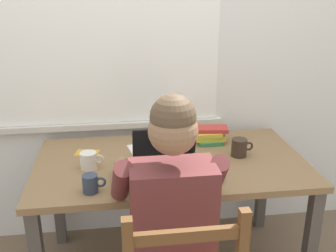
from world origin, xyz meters
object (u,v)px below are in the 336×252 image
object	(u,v)px
desk	(171,175)
computer_mouse	(217,177)
book_stack_main	(210,135)
landscape_photo_print	(87,153)
coffee_mug_spare	(239,148)
laptop	(167,165)
seated_person	(169,212)
coffee_mug_white	(89,160)
coffee_mug_dark	(91,184)

from	to	relation	value
desk	computer_mouse	xyz separation A→B (m)	(0.19, -0.25, 0.10)
desk	book_stack_main	world-z (taller)	book_stack_main
book_stack_main	landscape_photo_print	xyz separation A→B (m)	(-0.73, -0.06, -0.05)
desk	coffee_mug_spare	size ratio (longest dim) A/B	11.82
landscape_photo_print	laptop	bearing A→B (deg)	-24.78
desk	seated_person	size ratio (longest dim) A/B	1.17
coffee_mug_white	coffee_mug_dark	world-z (taller)	coffee_mug_white
desk	book_stack_main	bearing A→B (deg)	39.42
computer_mouse	coffee_mug_dark	bearing A→B (deg)	-176.88
seated_person	coffee_mug_dark	world-z (taller)	seated_person
desk	book_stack_main	xyz separation A→B (m)	(0.27, 0.22, 0.14)
coffee_mug_dark	landscape_photo_print	bearing A→B (deg)	95.63
seated_person	coffee_mug_white	distance (m)	0.57
desk	book_stack_main	distance (m)	0.37
book_stack_main	landscape_photo_print	bearing A→B (deg)	-175.50
coffee_mug_white	coffee_mug_dark	distance (m)	0.25
coffee_mug_dark	seated_person	bearing A→B (deg)	-28.67
seated_person	laptop	size ratio (longest dim) A/B	3.80
seated_person	computer_mouse	bearing A→B (deg)	38.98
seated_person	coffee_mug_spare	world-z (taller)	seated_person
seated_person	laptop	bearing A→B (deg)	84.23
laptop	coffee_mug_white	bearing A→B (deg)	162.54
seated_person	computer_mouse	distance (m)	0.35
seated_person	book_stack_main	bearing A→B (deg)	63.66
coffee_mug_dark	laptop	bearing A→B (deg)	19.01
desk	coffee_mug_dark	world-z (taller)	coffee_mug_dark
desk	landscape_photo_print	bearing A→B (deg)	160.52
laptop	computer_mouse	bearing A→B (deg)	-21.60
coffee_mug_white	coffee_mug_spare	world-z (taller)	coffee_mug_spare
seated_person	coffee_mug_spare	xyz separation A→B (m)	(0.46, 0.48, 0.07)
coffee_mug_spare	landscape_photo_print	bearing A→B (deg)	169.65
laptop	landscape_photo_print	xyz separation A→B (m)	(-0.41, 0.32, -0.05)
laptop	landscape_photo_print	size ratio (longest dim) A/B	2.54
desk	seated_person	distance (m)	0.48
seated_person	landscape_photo_print	size ratio (longest dim) A/B	9.65
seated_person	coffee_mug_white	bearing A→B (deg)	129.51
book_stack_main	coffee_mug_dark	bearing A→B (deg)	-143.37
computer_mouse	coffee_mug_dark	xyz separation A→B (m)	(-0.61, -0.03, 0.03)
coffee_mug_spare	desk	bearing A→B (deg)	-178.81
coffee_mug_white	book_stack_main	world-z (taller)	book_stack_main
coffee_mug_white	landscape_photo_print	bearing A→B (deg)	96.79
coffee_mug_white	coffee_mug_dark	size ratio (longest dim) A/B	1.12
seated_person	landscape_photo_print	world-z (taller)	seated_person
landscape_photo_print	seated_person	bearing A→B (deg)	-45.86
coffee_mug_spare	landscape_photo_print	size ratio (longest dim) A/B	0.95
computer_mouse	coffee_mug_white	distance (m)	0.67
laptop	landscape_photo_print	distance (m)	0.53
desk	computer_mouse	world-z (taller)	computer_mouse
coffee_mug_spare	book_stack_main	distance (m)	0.24
seated_person	landscape_photo_print	bearing A→B (deg)	121.12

